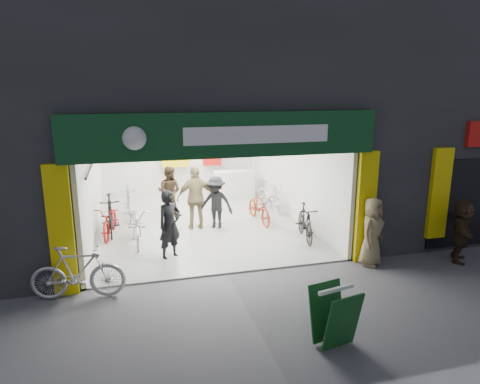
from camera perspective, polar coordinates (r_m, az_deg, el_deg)
name	(u,v)px	position (r m, az deg, el deg)	size (l,w,h in m)	color
ground	(227,275)	(9.48, -1.73, -10.95)	(60.00, 60.00, 0.00)	#56565B
building	(218,76)	(13.69, -2.98, 15.18)	(17.00, 10.27, 8.00)	#232326
bike_left_front	(137,225)	(11.46, -13.52, -4.25)	(0.66, 1.90, 1.00)	#A9A9AE
bike_left_midfront	(110,215)	(12.36, -16.91, -2.95)	(0.51, 1.80, 1.08)	black
bike_left_midback	(110,221)	(12.15, -16.91, -3.68)	(0.59, 1.70, 0.90)	maroon
bike_left_back	(129,202)	(13.61, -14.60, -1.34)	(0.50, 1.75, 1.05)	#A2A3A7
bike_right_front	(305,223)	(11.47, 8.68, -4.08)	(0.46, 1.61, 0.97)	black
bike_right_mid	(259,208)	(12.86, 2.60, -2.10)	(0.61, 1.74, 0.91)	maroon
bike_right_back	(270,196)	(14.05, 4.00, -0.49)	(0.49, 1.73, 1.04)	silver
parked_bike	(78,272)	(8.85, -20.83, -9.98)	(0.50, 1.77, 1.07)	#B5B4B9
customer_a	(170,225)	(10.16, -9.36, -4.36)	(0.61, 0.40, 1.67)	black
customer_b	(169,192)	(13.54, -9.42, 0.06)	(0.78, 0.61, 1.61)	#3C2B1B
customer_c	(216,203)	(12.15, -3.23, -1.49)	(1.00, 0.58, 1.55)	black
customer_d	(196,198)	(12.12, -5.86, -0.80)	(1.10, 0.46, 1.87)	#8A7A50
pedestrian_near	(372,232)	(10.15, 17.17, -5.08)	(0.77, 0.50, 1.59)	olive
pedestrian_far	(461,230)	(11.17, 27.42, -4.56)	(1.39, 0.44, 1.50)	#342317
sandwich_board	(334,315)	(7.07, 12.48, -15.72)	(0.72, 0.74, 0.94)	#104118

